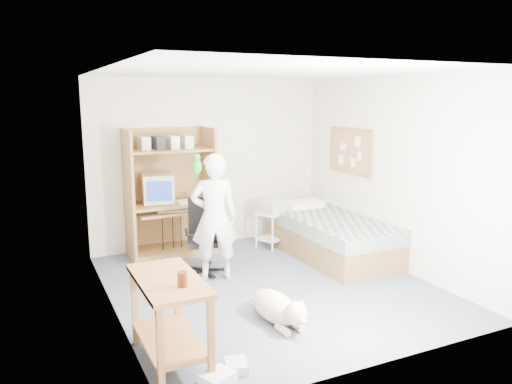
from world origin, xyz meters
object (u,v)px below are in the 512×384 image
(dog, at_px, (278,308))
(printer_cart, at_px, (273,223))
(computer_hutch, at_px, (170,198))
(person, at_px, (214,217))
(office_chair, at_px, (204,246))
(bed, at_px, (332,237))
(side_desk, at_px, (169,307))

(dog, bearing_deg, printer_cart, 58.99)
(computer_hutch, xyz_separation_m, person, (0.20, -1.23, -0.04))
(office_chair, distance_m, person, 0.54)
(bed, height_order, person, person)
(side_desk, distance_m, person, 2.03)
(dog, bearing_deg, bed, 37.81)
(person, height_order, dog, person)
(bed, relative_size, side_desk, 2.02)
(office_chair, bearing_deg, person, -67.73)
(side_desk, height_order, office_chair, office_chair)
(bed, bearing_deg, side_desk, -147.50)
(bed, relative_size, printer_cart, 3.60)
(office_chair, relative_size, dog, 0.96)
(bed, xyz_separation_m, office_chair, (-1.84, 0.19, 0.05))
(office_chair, bearing_deg, bed, 9.43)
(person, bearing_deg, office_chair, -67.73)
(office_chair, bearing_deg, printer_cart, 39.81)
(side_desk, xyz_separation_m, person, (1.05, 1.71, 0.29))
(computer_hutch, relative_size, bed, 0.89)
(computer_hutch, bearing_deg, bed, -29.29)
(bed, distance_m, printer_cart, 0.95)
(side_desk, xyz_separation_m, dog, (1.17, 0.27, -0.33))
(office_chair, height_order, dog, office_chair)
(side_desk, height_order, printer_cart, side_desk)
(computer_hutch, height_order, person, computer_hutch)
(person, bearing_deg, bed, -161.17)
(side_desk, bearing_deg, computer_hutch, 73.86)
(side_desk, height_order, dog, side_desk)
(computer_hutch, xyz_separation_m, printer_cart, (1.47, -0.34, -0.46))
(computer_hutch, xyz_separation_m, bed, (2.00, -1.12, -0.53))
(dog, relative_size, printer_cart, 1.75)
(person, xyz_separation_m, printer_cart, (1.26, 0.89, -0.42))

